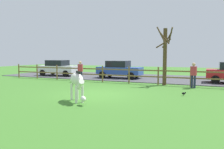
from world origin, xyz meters
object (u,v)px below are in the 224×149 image
(bare_tree, at_px, (165,54))
(parked_car_blue, at_px, (119,69))
(zebra, at_px, (77,82))
(visitor_right_of_tree, at_px, (193,74))
(visitor_left_of_tree, at_px, (80,70))
(parked_car_white, at_px, (58,68))
(crow_on_grass, at_px, (184,93))

(bare_tree, xyz_separation_m, parked_car_blue, (-4.62, 2.95, -1.35))
(zebra, relative_size, visitor_right_of_tree, 0.96)
(zebra, distance_m, visitor_left_of_tree, 7.78)
(parked_car_white, height_order, visitor_right_of_tree, visitor_right_of_tree)
(bare_tree, relative_size, visitor_left_of_tree, 2.49)
(parked_car_blue, bearing_deg, zebra, -78.64)
(crow_on_grass, bearing_deg, bare_tree, 114.29)
(zebra, bearing_deg, bare_tree, 70.83)
(bare_tree, relative_size, zebra, 2.61)
(parked_car_blue, xyz_separation_m, visitor_left_of_tree, (-1.90, -3.60, 0.06))
(parked_car_white, xyz_separation_m, visitor_left_of_tree, (4.66, -3.38, 0.06))
(zebra, xyz_separation_m, crow_on_grass, (4.29, 3.50, -0.80))
(bare_tree, relative_size, parked_car_white, 1.01)
(visitor_left_of_tree, xyz_separation_m, visitor_right_of_tree, (8.50, -0.06, 0.00))
(bare_tree, bearing_deg, visitor_left_of_tree, -174.30)
(zebra, relative_size, parked_car_blue, 0.39)
(parked_car_white, bearing_deg, visitor_right_of_tree, -14.63)
(parked_car_blue, bearing_deg, crow_on_grass, -46.90)
(visitor_right_of_tree, bearing_deg, zebra, -124.29)
(crow_on_grass, bearing_deg, parked_car_white, 153.05)
(crow_on_grass, height_order, visitor_left_of_tree, visitor_left_of_tree)
(bare_tree, xyz_separation_m, visitor_left_of_tree, (-6.52, -0.65, -1.29))
(parked_car_white, bearing_deg, crow_on_grass, -26.95)
(zebra, distance_m, visitor_right_of_tree, 8.03)
(bare_tree, height_order, visitor_left_of_tree, bare_tree)
(zebra, height_order, parked_car_blue, parked_car_blue)
(parked_car_white, bearing_deg, visitor_left_of_tree, -35.92)
(bare_tree, height_order, crow_on_grass, bare_tree)
(visitor_left_of_tree, bearing_deg, zebra, -59.34)
(zebra, xyz_separation_m, parked_car_white, (-8.63, 10.07, -0.08))
(zebra, height_order, visitor_right_of_tree, visitor_right_of_tree)
(parked_car_white, xyz_separation_m, visitor_right_of_tree, (13.16, -3.43, 0.06))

